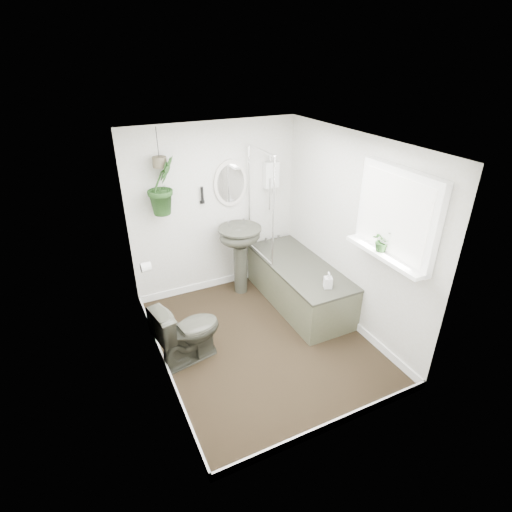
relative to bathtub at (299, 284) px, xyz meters
name	(u,v)px	position (x,y,z in m)	size (l,w,h in m)	color
floor	(261,340)	(-0.80, -0.50, -0.30)	(2.30, 2.80, 0.02)	black
ceiling	(263,141)	(-0.80, -0.50, 2.02)	(2.30, 2.80, 0.02)	white
wall_back	(215,210)	(-0.80, 0.91, 0.86)	(2.30, 0.02, 2.30)	silver
wall_front	(344,329)	(-0.80, -1.91, 0.86)	(2.30, 0.02, 2.30)	silver
wall_left	(152,278)	(-1.96, -0.50, 0.86)	(0.02, 2.80, 2.30)	silver
wall_right	(351,234)	(0.36, -0.50, 0.86)	(0.02, 2.80, 2.30)	silver
skirting	(262,336)	(-0.80, -0.50, -0.24)	(2.30, 2.80, 0.10)	white
bathtub	(299,284)	(0.00, 0.00, 0.00)	(0.72, 1.72, 0.58)	#313229
bath_screen	(261,205)	(-0.33, 0.49, 0.99)	(0.04, 0.72, 1.40)	silver
shower_box	(271,175)	(0.00, 0.84, 1.26)	(0.20, 0.10, 0.35)	white
oval_mirror	(231,183)	(-0.58, 0.87, 1.21)	(0.46, 0.03, 0.62)	beige
wall_sconce	(202,195)	(-0.98, 0.86, 1.11)	(0.04, 0.04, 0.22)	black
toilet_roll_holder	(146,267)	(-1.90, 0.20, 0.61)	(0.11, 0.11, 0.11)	white
window_recess	(397,215)	(0.29, -1.20, 1.36)	(0.08, 1.00, 0.90)	white
window_sill	(385,255)	(0.22, -1.20, 0.94)	(0.18, 1.00, 0.04)	white
window_blinds	(393,215)	(0.24, -1.20, 1.36)	(0.01, 0.86, 0.76)	white
toilet	(188,331)	(-1.65, -0.43, 0.08)	(0.41, 0.72, 0.73)	#313229
pedestal_sink	(240,260)	(-0.58, 0.60, 0.20)	(0.58, 0.49, 0.98)	#313229
sill_plant	(382,241)	(0.22, -1.13, 1.07)	(0.20, 0.17, 0.22)	black
hanging_plant	(162,186)	(-1.50, 0.75, 1.33)	(0.38, 0.31, 0.69)	black
soap_bottle	(328,280)	(0.00, -0.62, 0.39)	(0.09, 0.09, 0.20)	#282525
hanging_pot	(160,162)	(-1.50, 0.75, 1.62)	(0.16, 0.16, 0.12)	#4F4736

